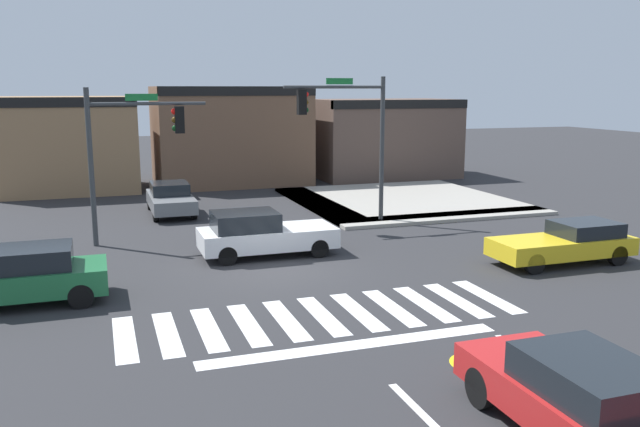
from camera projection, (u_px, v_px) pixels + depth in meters
ground_plane at (275, 268)px, 20.19m from camera, size 120.00×120.00×0.00m
crosswalk_near at (323, 315)px, 16.01m from camera, size 9.78×2.91×0.01m
bike_detector_marking at (478, 363)px, 13.24m from camera, size 1.16×1.16×0.01m
curb_corner_northeast at (395, 202)px, 31.62m from camera, size 10.00×10.60×0.15m
storefront_row at (241, 138)px, 38.14m from camera, size 26.26×6.39×5.57m
traffic_signal_northwest at (132, 140)px, 22.86m from camera, size 4.10×0.32×5.50m
traffic_signal_northeast at (348, 124)px, 25.86m from camera, size 4.20×0.32×5.92m
car_yellow at (567, 243)px, 20.72m from camera, size 4.55×1.72×1.30m
car_gray at (171, 198)px, 28.85m from camera, size 1.80×4.31×1.37m
car_white at (262, 234)px, 21.62m from camera, size 4.46×1.88×1.50m
car_green at (23, 276)px, 16.74m from camera, size 4.19×1.83×1.49m
car_red at (585, 402)px, 10.03m from camera, size 1.80×4.70×1.45m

